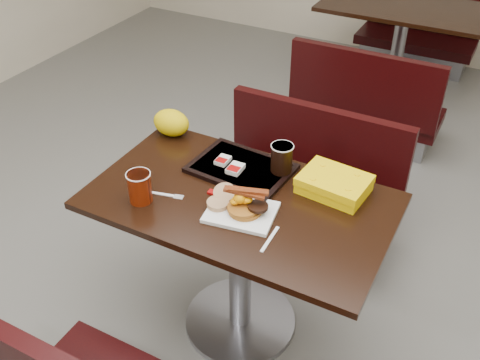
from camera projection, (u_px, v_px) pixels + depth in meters
The scene contains 24 objects.
floor at pixel (240, 322), 2.64m from camera, with size 6.00×7.00×0.01m, color slate.
table_near at pixel (240, 266), 2.42m from camera, with size 1.20×0.70×0.75m, color black, non-canonical shape.
bench_near_n at pixel (302, 184), 2.93m from camera, with size 1.00×0.46×0.72m, color black, non-canonical shape.
table_far at pixel (397, 54), 4.28m from camera, with size 1.20×0.70×0.75m, color black, non-canonical shape.
bench_far_s at pixel (370, 92), 3.79m from camera, with size 1.00×0.46×0.72m, color black, non-canonical shape.
bench_far_n at pixel (418, 27), 4.79m from camera, with size 1.00×0.46×0.72m, color black, non-canonical shape.
platter at pixel (241, 212), 2.11m from camera, with size 0.26×0.20×0.02m, color white.
pancake_stack at pixel (245, 209), 2.10m from camera, with size 0.13×0.13×0.03m, color #AB711C.
sausage_patty at pixel (258, 206), 2.08m from camera, with size 0.08×0.08×0.01m, color black.
scrambled_eggs at pixel (240, 199), 2.09m from camera, with size 0.09×0.08×0.05m, color #F39C04.
bacon_strips at pixel (244, 192), 2.07m from camera, with size 0.16×0.07×0.01m, color #400904, non-canonical shape.
muffin_bottom at pixel (218, 203), 2.13m from camera, with size 0.09×0.09×0.02m, color tan.
muffin_top at pixel (225, 193), 2.16m from camera, with size 0.09×0.09×0.02m, color tan.
coffee_cup_near at pixel (140, 187), 2.15m from camera, with size 0.09×0.09×0.13m, color #972405.
fork at pixel (163, 194), 2.22m from camera, with size 0.14×0.03×0.00m, color white, non-canonical shape.
knife at pixel (270, 239), 2.00m from camera, with size 0.15×0.01×0.00m, color white.
condiment_syrup at pixel (232, 179), 2.30m from camera, with size 0.03×0.03×0.01m, color #A96207.
condiment_ketchup at pixel (213, 192), 2.22m from camera, with size 0.04×0.03×0.01m, color #8C0504.
tray at pixel (241, 168), 2.35m from camera, with size 0.41×0.29×0.02m, color black.
hashbrown_sleeve_left at pixel (223, 160), 2.36m from camera, with size 0.05×0.07×0.02m, color silver.
hashbrown_sleeve_right at pixel (235, 169), 2.31m from camera, with size 0.06×0.08×0.02m, color silver.
coffee_cup_far at pixel (282, 158), 2.28m from camera, with size 0.09×0.09×0.12m, color black.
clamshell at pixel (334, 184), 2.21m from camera, with size 0.27×0.20×0.07m, color yellow.
paper_bag at pixel (171, 123), 2.56m from camera, with size 0.18×0.13×0.12m, color #EDB907.
Camera 1 is at (0.81, -1.53, 2.10)m, focal length 41.42 mm.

